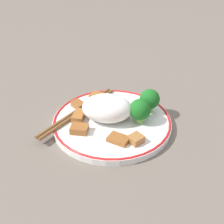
# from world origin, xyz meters

# --- Properties ---
(ground_plane) EXTENTS (3.00, 3.00, 0.00)m
(ground_plane) POSITION_xyz_m (0.00, 0.00, 0.00)
(ground_plane) COLOR #665B51
(plate) EXTENTS (0.24, 0.24, 0.02)m
(plate) POSITION_xyz_m (0.00, 0.00, 0.01)
(plate) COLOR white
(plate) RESTS_ON ground_plane
(rice_mound) EXTENTS (0.10, 0.07, 0.06)m
(rice_mound) POSITION_xyz_m (0.01, 0.00, 0.04)
(rice_mound) COLOR white
(rice_mound) RESTS_ON plate
(broccoli_back_left) EXTENTS (0.04, 0.04, 0.05)m
(broccoli_back_left) POSITION_xyz_m (-0.06, -0.00, 0.04)
(broccoli_back_left) COLOR #7FB756
(broccoli_back_left) RESTS_ON plate
(broccoli_back_center) EXTENTS (0.04, 0.04, 0.05)m
(broccoli_back_center) POSITION_xyz_m (-0.07, -0.04, 0.04)
(broccoli_back_center) COLOR #7FB756
(broccoli_back_center) RESTS_ON plate
(meat_near_front) EXTENTS (0.03, 0.03, 0.01)m
(meat_near_front) POSITION_xyz_m (0.04, -0.08, 0.02)
(meat_near_front) COLOR #995B28
(meat_near_front) RESTS_ON plate
(meat_near_left) EXTENTS (0.03, 0.03, 0.01)m
(meat_near_left) POSITION_xyz_m (-0.02, -0.02, 0.02)
(meat_near_left) COLOR brown
(meat_near_left) RESTS_ON plate
(meat_near_right) EXTENTS (0.03, 0.04, 0.01)m
(meat_near_right) POSITION_xyz_m (0.03, -0.03, 0.02)
(meat_near_right) COLOR brown
(meat_near_right) RESTS_ON plate
(meat_near_back) EXTENTS (0.05, 0.04, 0.01)m
(meat_near_back) POSITION_xyz_m (-0.02, 0.06, 0.02)
(meat_near_back) COLOR brown
(meat_near_back) RESTS_ON plate
(meat_on_rice_edge) EXTENTS (0.03, 0.03, 0.01)m
(meat_on_rice_edge) POSITION_xyz_m (-0.05, 0.06, 0.02)
(meat_on_rice_edge) COLOR #9E6633
(meat_on_rice_edge) RESTS_ON plate
(meat_mid_left) EXTENTS (0.04, 0.03, 0.01)m
(meat_mid_left) POSITION_xyz_m (0.08, -0.04, 0.02)
(meat_mid_left) COLOR brown
(meat_mid_left) RESTS_ON plate
(meat_mid_right) EXTENTS (0.03, 0.03, 0.01)m
(meat_mid_right) POSITION_xyz_m (0.06, 0.04, 0.02)
(meat_mid_right) COLOR brown
(meat_mid_right) RESTS_ON plate
(meat_far_scatter) EXTENTS (0.03, 0.04, 0.01)m
(meat_far_scatter) POSITION_xyz_m (0.07, 0.00, 0.02)
(meat_far_scatter) COLOR #995B28
(meat_far_scatter) RESTS_ON plate
(chopsticks) EXTENTS (0.13, 0.20, 0.01)m
(chopsticks) POSITION_xyz_m (0.07, -0.02, 0.02)
(chopsticks) COLOR brown
(chopsticks) RESTS_ON plate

